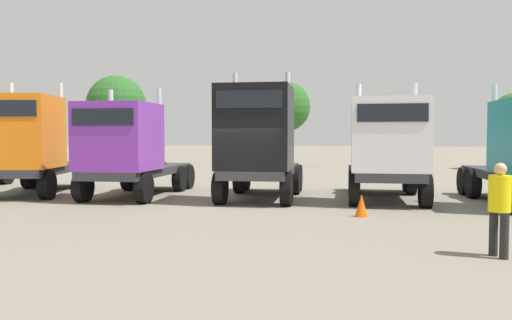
{
  "coord_description": "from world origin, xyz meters",
  "views": [
    {
      "loc": [
        3.63,
        -15.68,
        2.27
      ],
      "look_at": [
        -0.11,
        2.86,
        1.38
      ],
      "focal_mm": 35.99,
      "sensor_mm": 36.0,
      "label": 1
    }
  ],
  "objects": [
    {
      "name": "ground",
      "position": [
        0.0,
        0.0,
        0.0
      ],
      "size": [
        200.0,
        200.0,
        0.0
      ],
      "primitive_type": "plane",
      "color": "gray"
    },
    {
      "name": "semi_truck_orange",
      "position": [
        -8.58,
        1.52,
        1.96
      ],
      "size": [
        3.89,
        6.63,
        4.33
      ],
      "rotation": [
        0.0,
        0.0,
        -1.33
      ],
      "color": "#333338",
      "rests_on": "ground"
    },
    {
      "name": "oak_far_left",
      "position": [
        -13.75,
        19.03,
        4.5
      ],
      "size": [
        4.29,
        4.29,
        6.66
      ],
      "color": "#4C3823",
      "rests_on": "ground"
    },
    {
      "name": "semi_truck_white",
      "position": [
        4.56,
        2.22,
        1.82
      ],
      "size": [
        2.68,
        6.12,
        4.09
      ],
      "rotation": [
        0.0,
        0.0,
        -1.55
      ],
      "color": "#333338",
      "rests_on": "ground"
    },
    {
      "name": "semi_truck_black",
      "position": [
        0.19,
        1.66,
        2.05
      ],
      "size": [
        2.77,
        5.85,
        4.54
      ],
      "rotation": [
        0.0,
        0.0,
        -1.53
      ],
      "color": "#333338",
      "rests_on": "ground"
    },
    {
      "name": "traffic_cone_mid",
      "position": [
        3.7,
        -1.09,
        0.31
      ],
      "size": [
        0.36,
        0.36,
        0.63
      ],
      "primitive_type": "cone",
      "color": "#F2590C",
      "rests_on": "ground"
    },
    {
      "name": "oak_far_centre",
      "position": [
        -1.88,
        22.84,
        4.46
      ],
      "size": [
        3.79,
        3.79,
        6.37
      ],
      "color": "#4C3823",
      "rests_on": "ground"
    },
    {
      "name": "visitor_in_hivis",
      "position": [
        6.19,
        -5.5,
        1.03
      ],
      "size": [
        0.54,
        0.54,
        1.77
      ],
      "rotation": [
        0.0,
        0.0,
        3.6
      ],
      "color": "#242424",
      "rests_on": "ground"
    },
    {
      "name": "semi_truck_purple",
      "position": [
        -4.57,
        1.49,
        1.79
      ],
      "size": [
        2.75,
        6.28,
        4.0
      ],
      "rotation": [
        0.0,
        0.0,
        -1.54
      ],
      "color": "#333338",
      "rests_on": "ground"
    }
  ]
}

